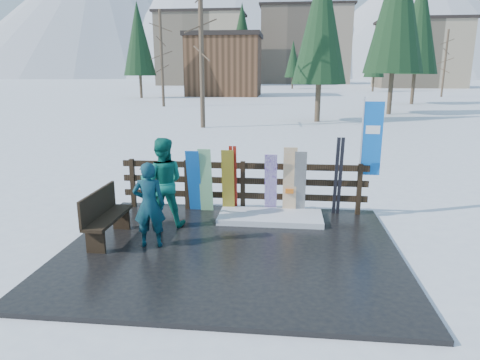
# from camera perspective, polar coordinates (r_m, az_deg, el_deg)

# --- Properties ---
(ground) EXTENTS (700.00, 700.00, 0.00)m
(ground) POSITION_cam_1_polar(r_m,az_deg,el_deg) (7.91, -1.26, -9.51)
(ground) COLOR white
(ground) RESTS_ON ground
(deck) EXTENTS (6.00, 5.00, 0.08)m
(deck) POSITION_cam_1_polar(r_m,az_deg,el_deg) (7.90, -1.26, -9.24)
(deck) COLOR black
(deck) RESTS_ON ground
(fence) EXTENTS (5.60, 0.10, 1.15)m
(fence) POSITION_cam_1_polar(r_m,az_deg,el_deg) (9.74, 0.38, -0.34)
(fence) COLOR black
(fence) RESTS_ON deck
(snow_patch) EXTENTS (2.22, 1.00, 0.12)m
(snow_patch) POSITION_cam_1_polar(r_m,az_deg,el_deg) (9.30, 4.07, -4.95)
(snow_patch) COLOR white
(snow_patch) RESTS_ON deck
(bench) EXTENTS (0.41, 1.50, 0.97)m
(bench) POSITION_cam_1_polar(r_m,az_deg,el_deg) (8.43, -17.63, -4.36)
(bench) COLOR black
(bench) RESTS_ON deck
(snowboard_0) EXTENTS (0.30, 0.37, 1.44)m
(snowboard_0) POSITION_cam_1_polar(r_m,az_deg,el_deg) (9.69, -6.14, -0.14)
(snowboard_0) COLOR blue
(snowboard_0) RESTS_ON deck
(snowboard_1) EXTENTS (0.29, 0.30, 1.48)m
(snowboard_1) POSITION_cam_1_polar(r_m,az_deg,el_deg) (9.63, -4.61, -0.07)
(snowboard_1) COLOR white
(snowboard_1) RESTS_ON deck
(snowboard_2) EXTENTS (0.28, 0.20, 1.46)m
(snowboard_2) POSITION_cam_1_polar(r_m,az_deg,el_deg) (9.55, -1.61, -0.21)
(snowboard_2) COLOR yellow
(snowboard_2) RESTS_ON deck
(snowboard_3) EXTENTS (0.27, 0.41, 1.40)m
(snowboard_3) POSITION_cam_1_polar(r_m,az_deg,el_deg) (9.48, 4.12, -0.53)
(snowboard_3) COLOR white
(snowboard_3) RESTS_ON deck
(snowboard_4) EXTENTS (0.26, 0.30, 1.46)m
(snowboard_4) POSITION_cam_1_polar(r_m,az_deg,el_deg) (9.47, 7.99, -0.45)
(snowboard_4) COLOR black
(snowboard_4) RESTS_ON deck
(snowboard_5) EXTENTS (0.30, 0.21, 1.54)m
(snowboard_5) POSITION_cam_1_polar(r_m,az_deg,el_deg) (9.46, 6.65, -0.18)
(snowboard_5) COLOR white
(snowboard_5) RESTS_ON deck
(ski_pair_a) EXTENTS (0.16, 0.25, 1.54)m
(ski_pair_a) POSITION_cam_1_polar(r_m,az_deg,el_deg) (9.59, -0.91, 0.12)
(ski_pair_a) COLOR #9D1F13
(ski_pair_a) RESTS_ON deck
(ski_pair_b) EXTENTS (0.17, 0.29, 1.77)m
(ski_pair_b) POSITION_cam_1_polar(r_m,az_deg,el_deg) (9.57, 12.95, 0.42)
(ski_pair_b) COLOR black
(ski_pair_b) RESTS_ON deck
(rental_flag) EXTENTS (0.45, 0.04, 2.60)m
(rental_flag) POSITION_cam_1_polar(r_m,az_deg,el_deg) (9.73, 16.87, 4.72)
(rental_flag) COLOR silver
(rental_flag) RESTS_ON deck
(person_front) EXTENTS (0.62, 0.46, 1.57)m
(person_front) POSITION_cam_1_polar(r_m,az_deg,el_deg) (7.87, -12.01, -3.25)
(person_front) COLOR #0C4546
(person_front) RESTS_ON deck
(person_back) EXTENTS (1.00, 0.83, 1.84)m
(person_back) POSITION_cam_1_polar(r_m,az_deg,el_deg) (8.85, -10.30, -0.32)
(person_back) COLOR #0E6857
(person_back) RESTS_ON deck
(resort_buildings) EXTENTS (73.00, 87.60, 22.60)m
(resort_buildings) POSITION_cam_1_polar(r_m,az_deg,el_deg) (122.78, 6.48, 17.09)
(resort_buildings) COLOR tan
(resort_buildings) RESTS_ON ground
(trees) EXTENTS (42.19, 68.80, 12.72)m
(trees) POSITION_cam_1_polar(r_m,az_deg,el_deg) (54.98, 8.04, 16.68)
(trees) COLOR #382B1E
(trees) RESTS_ON ground
(mountains) EXTENTS (520.00, 260.00, 120.00)m
(mountains) POSITION_cam_1_polar(r_m,az_deg,el_deg) (339.08, 4.50, 22.00)
(mountains) COLOR white
(mountains) RESTS_ON ground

